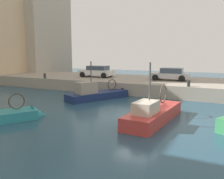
{
  "coord_description": "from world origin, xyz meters",
  "views": [
    {
      "loc": [
        -14.68,
        -5.42,
        4.13
      ],
      "look_at": [
        2.88,
        3.2,
        1.2
      ],
      "focal_mm": 39.76,
      "sensor_mm": 36.0,
      "label": 1
    }
  ],
  "objects_px": {
    "parked_car_white": "(97,71)",
    "mooring_bollard_mid": "(45,76)",
    "mooring_bollard_south": "(189,83)",
    "fishing_boat_navy": "(100,97)",
    "fishing_boat_teal": "(1,119)",
    "fishing_boat_red": "(155,118)",
    "parked_car_silver": "(170,74)"
  },
  "relations": [
    {
      "from": "fishing_boat_teal",
      "to": "mooring_bollard_mid",
      "type": "distance_m",
      "value": 13.9
    },
    {
      "from": "fishing_boat_teal",
      "to": "fishing_boat_red",
      "type": "relative_size",
      "value": 0.81
    },
    {
      "from": "fishing_boat_teal",
      "to": "fishing_boat_navy",
      "type": "distance_m",
      "value": 9.4
    },
    {
      "from": "fishing_boat_teal",
      "to": "fishing_boat_red",
      "type": "distance_m",
      "value": 9.38
    },
    {
      "from": "fishing_boat_navy",
      "to": "mooring_bollard_mid",
      "type": "height_order",
      "value": "fishing_boat_navy"
    },
    {
      "from": "fishing_boat_navy",
      "to": "mooring_bollard_south",
      "type": "distance_m",
      "value": 7.86
    },
    {
      "from": "fishing_boat_teal",
      "to": "mooring_bollard_mid",
      "type": "height_order",
      "value": "fishing_boat_teal"
    },
    {
      "from": "fishing_boat_red",
      "to": "mooring_bollard_south",
      "type": "xyz_separation_m",
      "value": [
        7.51,
        -0.73,
        1.37
      ]
    },
    {
      "from": "fishing_boat_teal",
      "to": "mooring_bollard_south",
      "type": "relative_size",
      "value": 10.15
    },
    {
      "from": "fishing_boat_red",
      "to": "parked_car_white",
      "type": "bearing_deg",
      "value": 42.99
    },
    {
      "from": "fishing_boat_navy",
      "to": "parked_car_silver",
      "type": "bearing_deg",
      "value": -34.16
    },
    {
      "from": "fishing_boat_red",
      "to": "parked_car_silver",
      "type": "relative_size",
      "value": 1.68
    },
    {
      "from": "fishing_boat_red",
      "to": "mooring_bollard_south",
      "type": "distance_m",
      "value": 7.67
    },
    {
      "from": "fishing_boat_navy",
      "to": "mooring_bollard_south",
      "type": "bearing_deg",
      "value": -69.7
    },
    {
      "from": "fishing_boat_navy",
      "to": "mooring_bollard_south",
      "type": "height_order",
      "value": "fishing_boat_navy"
    },
    {
      "from": "fishing_boat_teal",
      "to": "mooring_bollard_south",
      "type": "height_order",
      "value": "fishing_boat_teal"
    },
    {
      "from": "fishing_boat_teal",
      "to": "mooring_bollard_south",
      "type": "xyz_separation_m",
      "value": [
        11.93,
        -9.0,
        1.35
      ]
    },
    {
      "from": "parked_car_white",
      "to": "parked_car_silver",
      "type": "distance_m",
      "value": 8.73
    },
    {
      "from": "parked_car_white",
      "to": "mooring_bollard_mid",
      "type": "relative_size",
      "value": 7.71
    },
    {
      "from": "parked_car_silver",
      "to": "mooring_bollard_south",
      "type": "bearing_deg",
      "value": -148.79
    },
    {
      "from": "fishing_boat_navy",
      "to": "parked_car_white",
      "type": "bearing_deg",
      "value": 31.7
    },
    {
      "from": "mooring_bollard_mid",
      "to": "mooring_bollard_south",
      "type": "bearing_deg",
      "value": -90.0
    },
    {
      "from": "mooring_bollard_mid",
      "to": "parked_car_white",
      "type": "bearing_deg",
      "value": -51.05
    },
    {
      "from": "fishing_boat_teal",
      "to": "parked_car_silver",
      "type": "distance_m",
      "value": 17.49
    },
    {
      "from": "fishing_boat_teal",
      "to": "fishing_boat_red",
      "type": "bearing_deg",
      "value": -61.89
    },
    {
      "from": "parked_car_silver",
      "to": "fishing_boat_navy",
      "type": "bearing_deg",
      "value": 145.84
    },
    {
      "from": "fishing_boat_red",
      "to": "parked_car_white",
      "type": "height_order",
      "value": "fishing_boat_red"
    },
    {
      "from": "parked_car_white",
      "to": "mooring_bollard_mid",
      "type": "bearing_deg",
      "value": 128.95
    },
    {
      "from": "parked_car_white",
      "to": "mooring_bollard_south",
      "type": "xyz_separation_m",
      "value": [
        -3.81,
        -11.29,
        -0.43
      ]
    },
    {
      "from": "mooring_bollard_south",
      "to": "mooring_bollard_mid",
      "type": "bearing_deg",
      "value": 90.0
    },
    {
      "from": "fishing_boat_red",
      "to": "parked_car_white",
      "type": "relative_size",
      "value": 1.63
    },
    {
      "from": "fishing_boat_navy",
      "to": "parked_car_white",
      "type": "relative_size",
      "value": 1.58
    }
  ]
}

